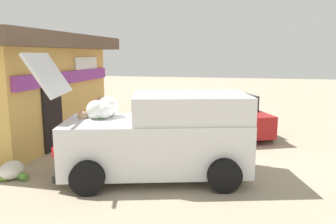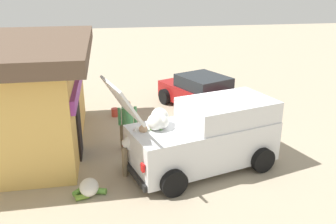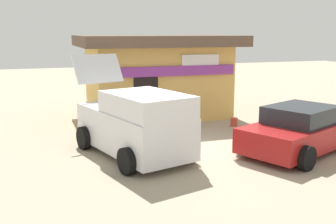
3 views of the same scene
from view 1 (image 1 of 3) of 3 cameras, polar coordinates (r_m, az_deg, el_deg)
The scene contains 8 objects.
ground_plane at distance 8.63m, azimuth 1.69°, elevation -8.04°, with size 60.00×60.00×0.00m, color tan.
storefront_bar at distance 11.35m, azimuth -24.77°, elevation 4.30°, with size 6.29×4.48×3.27m.
delivery_van at distance 7.15m, azimuth -1.21°, elevation -4.08°, with size 2.88×4.74×2.71m.
parked_sedan at distance 11.50m, azimuth 9.99°, elevation -0.34°, with size 4.30×3.27×1.35m.
vendor_standing at distance 9.12m, azimuth -11.49°, elevation -1.36°, with size 0.36×0.57×1.57m.
customer_bending at distance 7.80m, azimuth -15.75°, elevation -3.74°, with size 0.67×0.73×1.44m.
unloaded_banana_pile at distance 7.99m, azimuth -25.68°, elevation -9.27°, with size 0.60×0.83×0.39m.
paint_bucket at distance 12.03m, azimuth -7.09°, elevation -2.12°, with size 0.26×0.26×0.31m, color #BF3F33.
Camera 1 is at (-8.05, -1.55, 2.68)m, focal length 34.84 mm.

